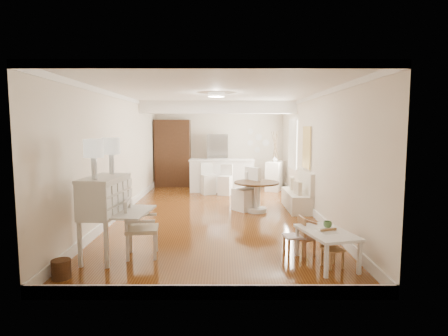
{
  "coord_description": "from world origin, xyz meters",
  "views": [
    {
      "loc": [
        0.16,
        -8.76,
        2.05
      ],
      "look_at": [
        0.17,
        0.3,
        1.06
      ],
      "focal_mm": 30.0,
      "sensor_mm": 36.0,
      "label": 1
    }
  ],
  "objects_px": {
    "secretary_bureau": "(105,217)",
    "wicker_basket": "(61,269)",
    "slip_chair_near": "(246,189)",
    "breakfast_counter": "(222,175)",
    "pantry_cabinet": "(173,153)",
    "bar_stool_right": "(225,180)",
    "sideboard": "(275,176)",
    "kids_chair_a": "(305,238)",
    "kids_chair_c": "(333,248)",
    "fridge": "(228,161)",
    "bar_stool_left": "(208,179)",
    "kids_chair_b": "(294,236)",
    "kids_table": "(326,248)",
    "gustavian_armchair": "(142,228)",
    "dining_table": "(256,197)",
    "slip_chair_far": "(245,188)"
  },
  "relations": [
    {
      "from": "wicker_basket",
      "to": "fridge",
      "type": "xyz_separation_m",
      "value": [
        2.35,
        8.0,
        0.77
      ]
    },
    {
      "from": "kids_table",
      "to": "dining_table",
      "type": "bearing_deg",
      "value": 101.92
    },
    {
      "from": "slip_chair_near",
      "to": "sideboard",
      "type": "distance_m",
      "value": 3.23
    },
    {
      "from": "secretary_bureau",
      "to": "pantry_cabinet",
      "type": "xyz_separation_m",
      "value": [
        0.1,
        7.19,
        0.5
      ]
    },
    {
      "from": "kids_table",
      "to": "kids_chair_b",
      "type": "xyz_separation_m",
      "value": [
        -0.41,
        0.43,
        0.06
      ]
    },
    {
      "from": "secretary_bureau",
      "to": "kids_table",
      "type": "relative_size",
      "value": 1.26
    },
    {
      "from": "wicker_basket",
      "to": "fridge",
      "type": "height_order",
      "value": "fridge"
    },
    {
      "from": "secretary_bureau",
      "to": "sideboard",
      "type": "height_order",
      "value": "secretary_bureau"
    },
    {
      "from": "gustavian_armchair",
      "to": "breakfast_counter",
      "type": "relative_size",
      "value": 0.45
    },
    {
      "from": "kids_chair_b",
      "to": "dining_table",
      "type": "xyz_separation_m",
      "value": [
        -0.33,
        3.08,
        0.05
      ]
    },
    {
      "from": "kids_table",
      "to": "secretary_bureau",
      "type": "bearing_deg",
      "value": 174.5
    },
    {
      "from": "kids_chair_a",
      "to": "sideboard",
      "type": "xyz_separation_m",
      "value": [
        0.37,
        6.3,
        0.19
      ]
    },
    {
      "from": "slip_chair_far",
      "to": "kids_table",
      "type": "bearing_deg",
      "value": 57.69
    },
    {
      "from": "slip_chair_far",
      "to": "pantry_cabinet",
      "type": "relative_size",
      "value": 0.4
    },
    {
      "from": "kids_table",
      "to": "slip_chair_near",
      "type": "height_order",
      "value": "slip_chair_near"
    },
    {
      "from": "sideboard",
      "to": "breakfast_counter",
      "type": "bearing_deg",
      "value": -149.78
    },
    {
      "from": "kids_chair_b",
      "to": "slip_chair_far",
      "type": "bearing_deg",
      "value": 179.6
    },
    {
      "from": "kids_chair_c",
      "to": "breakfast_counter",
      "type": "height_order",
      "value": "breakfast_counter"
    },
    {
      "from": "secretary_bureau",
      "to": "slip_chair_far",
      "type": "height_order",
      "value": "secretary_bureau"
    },
    {
      "from": "slip_chair_far",
      "to": "fridge",
      "type": "xyz_separation_m",
      "value": [
        -0.43,
        3.26,
        0.44
      ]
    },
    {
      "from": "fridge",
      "to": "bar_stool_right",
      "type": "bearing_deg",
      "value": -93.26
    },
    {
      "from": "gustavian_armchair",
      "to": "kids_table",
      "type": "relative_size",
      "value": 0.9
    },
    {
      "from": "kids_chair_c",
      "to": "dining_table",
      "type": "relative_size",
      "value": 0.52
    },
    {
      "from": "bar_stool_left",
      "to": "kids_chair_b",
      "type": "bearing_deg",
      "value": -94.18
    },
    {
      "from": "breakfast_counter",
      "to": "pantry_cabinet",
      "type": "xyz_separation_m",
      "value": [
        -1.7,
        1.08,
        0.63
      ]
    },
    {
      "from": "kids_table",
      "to": "sideboard",
      "type": "height_order",
      "value": "sideboard"
    },
    {
      "from": "kids_chair_b",
      "to": "kids_table",
      "type": "bearing_deg",
      "value": 34.88
    },
    {
      "from": "kids_table",
      "to": "breakfast_counter",
      "type": "distance_m",
      "value": 6.63
    },
    {
      "from": "bar_stool_left",
      "to": "fridge",
      "type": "height_order",
      "value": "fridge"
    },
    {
      "from": "gustavian_armchair",
      "to": "wicker_basket",
      "type": "distance_m",
      "value": 1.32
    },
    {
      "from": "kids_table",
      "to": "slip_chair_far",
      "type": "relative_size",
      "value": 1.1
    },
    {
      "from": "gustavian_armchair",
      "to": "bar_stool_right",
      "type": "height_order",
      "value": "bar_stool_right"
    },
    {
      "from": "pantry_cabinet",
      "to": "bar_stool_right",
      "type": "bearing_deg",
      "value": -43.24
    },
    {
      "from": "secretary_bureau",
      "to": "slip_chair_near",
      "type": "bearing_deg",
      "value": 60.13
    },
    {
      "from": "gustavian_armchair",
      "to": "breakfast_counter",
      "type": "bearing_deg",
      "value": -18.64
    },
    {
      "from": "kids_chair_c",
      "to": "sideboard",
      "type": "bearing_deg",
      "value": 69.5
    },
    {
      "from": "secretary_bureau",
      "to": "bar_stool_left",
      "type": "bearing_deg",
      "value": 81.66
    },
    {
      "from": "slip_chair_near",
      "to": "breakfast_counter",
      "type": "bearing_deg",
      "value": 155.67
    },
    {
      "from": "gustavian_armchair",
      "to": "slip_chair_far",
      "type": "distance_m",
      "value": 4.28
    },
    {
      "from": "slip_chair_near",
      "to": "breakfast_counter",
      "type": "distance_m",
      "value": 2.79
    },
    {
      "from": "bar_stool_left",
      "to": "kids_chair_c",
      "type": "bearing_deg",
      "value": -91.43
    },
    {
      "from": "sideboard",
      "to": "kids_chair_a",
      "type": "bearing_deg",
      "value": -72.78
    },
    {
      "from": "kids_chair_b",
      "to": "sideboard",
      "type": "relative_size",
      "value": 0.65
    },
    {
      "from": "gustavian_armchair",
      "to": "dining_table",
      "type": "xyz_separation_m",
      "value": [
        2.09,
        3.14,
        -0.09
      ]
    },
    {
      "from": "bar_stool_right",
      "to": "bar_stool_left",
      "type": "bearing_deg",
      "value": -176.87
    },
    {
      "from": "slip_chair_near",
      "to": "pantry_cabinet",
      "type": "height_order",
      "value": "pantry_cabinet"
    },
    {
      "from": "slip_chair_far",
      "to": "pantry_cabinet",
      "type": "distance_m",
      "value": 4.09
    },
    {
      "from": "wicker_basket",
      "to": "bar_stool_right",
      "type": "bearing_deg",
      "value": 70.4
    },
    {
      "from": "wicker_basket",
      "to": "kids_chair_b",
      "type": "distance_m",
      "value": 3.48
    },
    {
      "from": "secretary_bureau",
      "to": "wicker_basket",
      "type": "relative_size",
      "value": 5.01
    }
  ]
}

